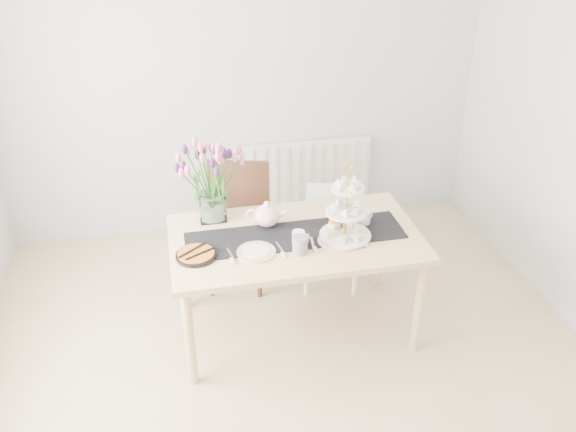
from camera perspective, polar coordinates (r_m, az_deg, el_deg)
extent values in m
plane|color=tan|center=(3.81, 1.41, -17.39)|extent=(4.50, 4.50, 0.00)
plane|color=#B4B7B9|center=(5.03, -4.36, 12.41)|extent=(4.00, 0.00, 4.00)
cube|color=white|center=(5.38, 1.36, 3.91)|extent=(1.20, 0.08, 0.60)
cube|color=tan|center=(3.91, 0.69, -2.13)|extent=(1.60, 0.90, 0.04)
cylinder|color=tan|center=(3.76, -9.19, -11.20)|extent=(0.06, 0.06, 0.71)
cylinder|color=tan|center=(4.03, 12.15, -8.28)|extent=(0.06, 0.06, 0.71)
cylinder|color=tan|center=(4.36, -9.87, -4.74)|extent=(0.06, 0.06, 0.71)
cylinder|color=tan|center=(4.60, 8.55, -2.63)|extent=(0.06, 0.06, 0.71)
cube|color=#392114|center=(4.53, -4.83, -1.25)|extent=(0.56, 0.56, 0.04)
cube|color=#392114|center=(4.59, -4.62, 2.65)|extent=(0.45, 0.16, 0.44)
cylinder|color=#392114|center=(4.54, -7.26, -5.01)|extent=(0.04, 0.04, 0.45)
cylinder|color=#392114|center=(4.49, -2.71, -5.19)|extent=(0.04, 0.04, 0.45)
cylinder|color=#392114|center=(4.83, -6.55, -2.58)|extent=(0.04, 0.04, 0.45)
cylinder|color=#392114|center=(4.79, -2.29, -2.72)|extent=(0.04, 0.04, 0.45)
cube|color=white|center=(4.58, 4.02, -2.16)|extent=(0.45, 0.45, 0.04)
cube|color=white|center=(4.62, 4.03, 1.00)|extent=(0.37, 0.12, 0.35)
cylinder|color=white|center=(4.54, 1.74, -5.47)|extent=(0.04, 0.04, 0.36)
cylinder|color=white|center=(4.55, 6.29, -5.50)|extent=(0.04, 0.04, 0.36)
cylinder|color=white|center=(4.83, 1.72, -3.01)|extent=(0.04, 0.04, 0.36)
cylinder|color=white|center=(4.85, 5.98, -3.05)|extent=(0.04, 0.04, 0.36)
cube|color=black|center=(3.90, 0.69, -1.83)|extent=(1.40, 0.35, 0.01)
cube|color=silver|center=(4.08, -7.12, 0.88)|extent=(0.18, 0.18, 0.18)
cylinder|color=gold|center=(3.78, 5.52, 1.12)|extent=(0.01, 0.01, 0.48)
cylinder|color=white|center=(3.89, 5.36, -1.78)|extent=(0.33, 0.33, 0.01)
cylinder|color=white|center=(3.81, 5.48, 0.40)|extent=(0.26, 0.26, 0.01)
cylinder|color=white|center=(3.73, 5.60, 2.60)|extent=(0.21, 0.21, 0.01)
cylinder|color=silver|center=(4.04, 7.11, -0.15)|extent=(0.12, 0.12, 0.09)
cylinder|color=black|center=(3.73, -8.59, -3.67)|extent=(0.25, 0.25, 0.02)
cylinder|color=#C6791B|center=(3.72, -8.61, -3.48)|extent=(0.22, 0.22, 0.01)
cylinder|color=gray|center=(3.71, 1.13, -2.71)|extent=(0.13, 0.13, 0.11)
cylinder|color=white|center=(3.78, 0.98, -2.11)|extent=(0.09, 0.09, 0.10)
cylinder|color=#CD6A16|center=(3.96, 4.49, -0.50)|extent=(0.12, 0.12, 0.11)
cylinder|color=silver|center=(3.73, -2.99, -3.39)|extent=(0.28, 0.28, 0.01)
cylinder|color=white|center=(3.85, 4.68, -2.36)|extent=(0.28, 0.28, 0.01)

